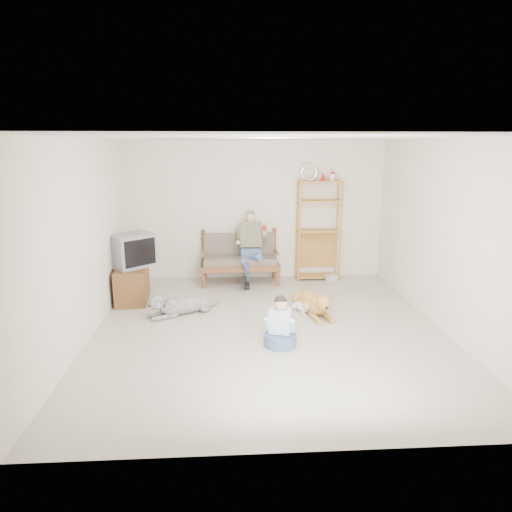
{
  "coord_description": "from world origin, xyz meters",
  "views": [
    {
      "loc": [
        -0.56,
        -6.17,
        2.6
      ],
      "look_at": [
        -0.12,
        1.0,
        0.86
      ],
      "focal_mm": 32.0,
      "sensor_mm": 36.0,
      "label": 1
    }
  ],
  "objects": [
    {
      "name": "shaggy_dog",
      "position": [
        -1.35,
        0.69,
        0.15
      ],
      "size": [
        1.14,
        0.72,
        0.38
      ],
      "rotation": [
        0.0,
        0.0,
        -1.08
      ],
      "color": "beige",
      "rests_on": "ground"
    },
    {
      "name": "loveseat",
      "position": [
        -0.35,
        2.42,
        0.49
      ],
      "size": [
        1.51,
        0.73,
        0.95
      ],
      "rotation": [
        0.0,
        0.0,
        0.02
      ],
      "color": "brown",
      "rests_on": "ground"
    },
    {
      "name": "man",
      "position": [
        -0.16,
        2.22,
        0.64
      ],
      "size": [
        0.53,
        0.76,
        1.23
      ],
      "color": "#516194",
      "rests_on": "loveseat"
    },
    {
      "name": "ceiling",
      "position": [
        0.0,
        0.0,
        2.7
      ],
      "size": [
        5.5,
        5.5,
        0.0
      ],
      "primitive_type": "plane",
      "rotation": [
        3.14,
        0.0,
        0.0
      ],
      "color": "silver",
      "rests_on": "ground"
    },
    {
      "name": "wall_right",
      "position": [
        2.5,
        0.0,
        1.35
      ],
      "size": [
        0.0,
        5.5,
        5.5
      ],
      "primitive_type": "plane",
      "rotation": [
        1.57,
        0.0,
        -1.57
      ],
      "color": "silver",
      "rests_on": "ground"
    },
    {
      "name": "floor",
      "position": [
        0.0,
        0.0,
        0.0
      ],
      "size": [
        5.5,
        5.5,
        0.0
      ],
      "primitive_type": "plane",
      "color": "beige",
      "rests_on": "ground"
    },
    {
      "name": "wall_back",
      "position": [
        0.0,
        2.75,
        1.35
      ],
      "size": [
        5.0,
        0.0,
        5.0
      ],
      "primitive_type": "plane",
      "rotation": [
        1.57,
        0.0,
        0.0
      ],
      "color": "silver",
      "rests_on": "ground"
    },
    {
      "name": "etagere",
      "position": [
        1.21,
        2.55,
        1.0
      ],
      "size": [
        0.87,
        0.38,
        2.26
      ],
      "color": "#C27E3D",
      "rests_on": "ground"
    },
    {
      "name": "wall_outlet",
      "position": [
        -1.25,
        2.73,
        0.3
      ],
      "size": [
        0.12,
        0.02,
        0.08
      ],
      "primitive_type": "cube",
      "color": "white",
      "rests_on": "ground"
    },
    {
      "name": "wall_left",
      "position": [
        -2.5,
        0.0,
        1.35
      ],
      "size": [
        0.0,
        5.5,
        5.5
      ],
      "primitive_type": "plane",
      "rotation": [
        1.57,
        0.0,
        1.57
      ],
      "color": "silver",
      "rests_on": "ground"
    },
    {
      "name": "child",
      "position": [
        0.11,
        -0.55,
        0.25
      ],
      "size": [
        0.44,
        0.44,
        0.69
      ],
      "rotation": [
        0.0,
        0.0,
        -0.28
      ],
      "color": "#516194",
      "rests_on": "ground"
    },
    {
      "name": "book_stack",
      "position": [
        1.45,
        2.33,
        0.06
      ],
      "size": [
        0.24,
        0.2,
        0.13
      ],
      "primitive_type": "cube",
      "rotation": [
        0.0,
        0.0,
        0.31
      ],
      "color": "silver",
      "rests_on": "ground"
    },
    {
      "name": "wall_front",
      "position": [
        0.0,
        -2.75,
        1.35
      ],
      "size": [
        5.0,
        0.0,
        5.0
      ],
      "primitive_type": "plane",
      "rotation": [
        -1.57,
        0.0,
        0.0
      ],
      "color": "silver",
      "rests_on": "ground"
    },
    {
      "name": "crt_tv",
      "position": [
        -2.2,
        1.45,
        0.88
      ],
      "size": [
        0.86,
        0.84,
        0.56
      ],
      "rotation": [
        0.0,
        0.0,
        -0.85
      ],
      "color": "gray",
      "rests_on": "tv_stand"
    },
    {
      "name": "tv_stand",
      "position": [
        -2.23,
        1.41,
        0.3
      ],
      "size": [
        0.57,
        0.94,
        0.6
      ],
      "rotation": [
        0.0,
        0.0,
        0.08
      ],
      "color": "brown",
      "rests_on": "ground"
    },
    {
      "name": "terrier",
      "position": [
        0.62,
        0.65,
        0.09
      ],
      "size": [
        0.27,
        0.56,
        0.22
      ],
      "rotation": [
        0.0,
        0.0,
        0.3
      ],
      "color": "white",
      "rests_on": "ground"
    },
    {
      "name": "golden_retriever",
      "position": [
        0.78,
        0.64,
        0.17
      ],
      "size": [
        0.51,
        1.33,
        0.41
      ],
      "rotation": [
        0.0,
        0.0,
        0.19
      ],
      "color": "#B1813D",
      "rests_on": "ground"
    }
  ]
}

